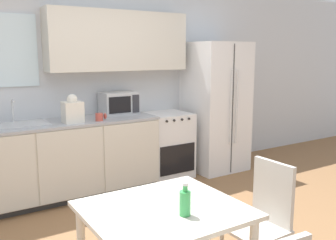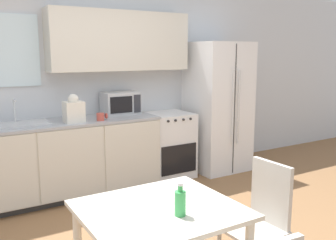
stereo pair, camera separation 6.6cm
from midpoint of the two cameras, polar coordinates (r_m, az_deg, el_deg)
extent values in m
cube|color=silver|center=(4.99, -13.28, 5.56)|extent=(12.00, 0.06, 2.70)
cube|color=silver|center=(4.72, -23.85, 9.68)|extent=(0.69, 0.04, 0.83)
cube|color=beige|center=(4.96, -7.87, 11.83)|extent=(1.87, 0.32, 0.75)
cube|color=#333333|center=(4.85, -15.89, -10.61)|extent=(2.28, 0.59, 0.08)
cube|color=beige|center=(4.68, -16.06, -5.55)|extent=(2.28, 0.65, 0.82)
cube|color=beige|center=(4.37, -14.83, -6.60)|extent=(0.74, 0.01, 0.80)
cube|color=beige|center=(4.64, -5.81, -5.33)|extent=(0.74, 0.01, 0.80)
cube|color=#9EA0A5|center=(4.59, -16.32, -0.41)|extent=(2.31, 0.68, 0.03)
cube|color=white|center=(5.29, -0.69, -3.79)|extent=(0.63, 0.60, 0.90)
cube|color=black|center=(5.07, 1.12, -5.98)|extent=(0.55, 0.01, 0.40)
cylinder|color=#262626|center=(4.85, -0.55, -0.20)|extent=(0.03, 0.02, 0.03)
cylinder|color=#262626|center=(4.91, 0.57, -0.07)|extent=(0.03, 0.02, 0.03)
cylinder|color=#262626|center=(4.98, 1.79, 0.07)|extent=(0.03, 0.02, 0.03)
cylinder|color=#262626|center=(5.04, 2.85, 0.19)|extent=(0.03, 0.02, 0.03)
cube|color=white|center=(5.60, 6.90, 2.03)|extent=(0.80, 0.75, 1.88)
cube|color=#3F3F3F|center=(5.31, 9.47, 1.52)|extent=(0.01, 0.01, 1.82)
cylinder|color=silver|center=(5.25, 9.26, 1.85)|extent=(0.02, 0.02, 1.04)
cylinder|color=silver|center=(5.32, 10.07, 1.93)|extent=(0.02, 0.02, 1.04)
cube|color=#B7BABC|center=(4.48, -22.50, -0.72)|extent=(0.66, 0.40, 0.02)
cylinder|color=silver|center=(4.61, -22.96, 1.29)|extent=(0.02, 0.02, 0.26)
cylinder|color=silver|center=(4.53, -22.92, 2.68)|extent=(0.02, 0.14, 0.02)
cube|color=#B7BABC|center=(4.97, -7.88, 2.56)|extent=(0.47, 0.31, 0.29)
cube|color=black|center=(4.80, -7.70, 2.30)|extent=(0.30, 0.01, 0.21)
cube|color=#2D2D33|center=(4.89, -5.30, 2.50)|extent=(0.09, 0.01, 0.23)
cylinder|color=#BF4C3F|center=(4.53, -10.79, 0.46)|extent=(0.09, 0.09, 0.09)
torus|color=#BF4C3F|center=(4.55, -9.96, 0.60)|extent=(0.02, 0.07, 0.07)
cube|color=silver|center=(4.47, -14.74, 1.16)|extent=(0.22, 0.19, 0.24)
sphere|color=silver|center=(4.45, -14.82, 3.05)|extent=(0.12, 0.12, 0.12)
cube|color=beige|center=(2.43, -1.41, -13.54)|extent=(0.96, 0.86, 0.03)
cylinder|color=beige|center=(3.08, 1.99, -16.05)|extent=(0.06, 0.06, 0.74)
cube|color=beige|center=(2.95, 12.43, -15.94)|extent=(0.41, 0.41, 0.02)
cube|color=beige|center=(2.98, 15.09, -10.56)|extent=(0.05, 0.37, 0.48)
cylinder|color=#3FB259|center=(2.29, 1.76, -12.58)|extent=(0.07, 0.07, 0.15)
cylinder|color=#3FB259|center=(2.25, 1.78, -10.37)|extent=(0.03, 0.03, 0.04)
cylinder|color=white|center=(2.24, 1.78, -9.70)|extent=(0.04, 0.04, 0.02)
camera|label=1|loc=(0.03, -90.49, -0.09)|focal=40.00mm
camera|label=2|loc=(0.03, 89.51, 0.09)|focal=40.00mm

